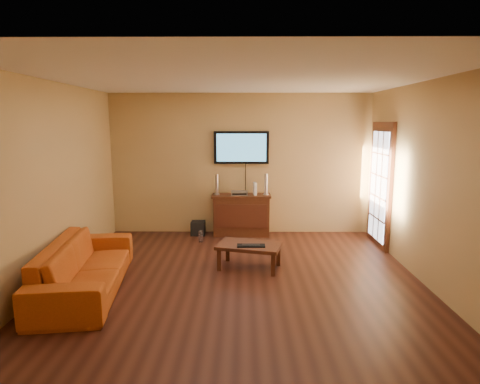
{
  "coord_description": "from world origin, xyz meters",
  "views": [
    {
      "loc": [
        0.07,
        -5.23,
        2.15
      ],
      "look_at": [
        0.01,
        0.8,
        1.1
      ],
      "focal_mm": 30.0,
      "sensor_mm": 36.0,
      "label": 1
    }
  ],
  "objects_px": {
    "speaker_right": "(266,185)",
    "keyboard": "(251,245)",
    "sofa": "(85,258)",
    "subwoofer": "(198,228)",
    "av_receiver": "(239,193)",
    "media_console": "(241,215)",
    "television": "(241,148)",
    "coffee_table": "(249,247)",
    "speaker_left": "(217,185)",
    "game_console": "(255,189)",
    "bottle": "(201,236)"
  },
  "relations": [
    {
      "from": "speaker_right",
      "to": "keyboard",
      "type": "xyz_separation_m",
      "value": [
        -0.32,
        -1.89,
        -0.6
      ]
    },
    {
      "from": "sofa",
      "to": "subwoofer",
      "type": "height_order",
      "value": "sofa"
    },
    {
      "from": "av_receiver",
      "to": "media_console",
      "type": "bearing_deg",
      "value": 37.09
    },
    {
      "from": "television",
      "to": "coffee_table",
      "type": "xyz_separation_m",
      "value": [
        0.13,
        -1.97,
        -1.36
      ]
    },
    {
      "from": "speaker_right",
      "to": "av_receiver",
      "type": "xyz_separation_m",
      "value": [
        -0.51,
        -0.02,
        -0.15
      ]
    },
    {
      "from": "media_console",
      "to": "sofa",
      "type": "height_order",
      "value": "sofa"
    },
    {
      "from": "speaker_left",
      "to": "av_receiver",
      "type": "distance_m",
      "value": 0.45
    },
    {
      "from": "game_console",
      "to": "keyboard",
      "type": "relative_size",
      "value": 0.58
    },
    {
      "from": "coffee_table",
      "to": "sofa",
      "type": "bearing_deg",
      "value": -158.93
    },
    {
      "from": "sofa",
      "to": "keyboard",
      "type": "xyz_separation_m",
      "value": [
        2.15,
        0.71,
        -0.05
      ]
    },
    {
      "from": "game_console",
      "to": "television",
      "type": "bearing_deg",
      "value": 136.25
    },
    {
      "from": "television",
      "to": "speaker_left",
      "type": "distance_m",
      "value": 0.86
    },
    {
      "from": "television",
      "to": "speaker_left",
      "type": "relative_size",
      "value": 2.69
    },
    {
      "from": "coffee_table",
      "to": "av_receiver",
      "type": "height_order",
      "value": "av_receiver"
    },
    {
      "from": "game_console",
      "to": "subwoofer",
      "type": "xyz_separation_m",
      "value": [
        -1.1,
        0.01,
        -0.78
      ]
    },
    {
      "from": "sofa",
      "to": "bottle",
      "type": "xyz_separation_m",
      "value": [
        1.25,
        2.14,
        -0.33
      ]
    },
    {
      "from": "coffee_table",
      "to": "av_receiver",
      "type": "bearing_deg",
      "value": 95.36
    },
    {
      "from": "television",
      "to": "sofa",
      "type": "height_order",
      "value": "television"
    },
    {
      "from": "television",
      "to": "bottle",
      "type": "distance_m",
      "value": 1.85
    },
    {
      "from": "sofa",
      "to": "av_receiver",
      "type": "relative_size",
      "value": 7.08
    },
    {
      "from": "speaker_left",
      "to": "keyboard",
      "type": "bearing_deg",
      "value": -71.99
    },
    {
      "from": "bottle",
      "to": "media_console",
      "type": "bearing_deg",
      "value": 32.14
    },
    {
      "from": "speaker_right",
      "to": "keyboard",
      "type": "height_order",
      "value": "speaker_right"
    },
    {
      "from": "television",
      "to": "game_console",
      "type": "height_order",
      "value": "television"
    },
    {
      "from": "av_receiver",
      "to": "subwoofer",
      "type": "distance_m",
      "value": 1.06
    },
    {
      "from": "sofa",
      "to": "game_console",
      "type": "relative_size",
      "value": 9.38
    },
    {
      "from": "sofa",
      "to": "game_console",
      "type": "distance_m",
      "value": 3.47
    },
    {
      "from": "coffee_table",
      "to": "game_console",
      "type": "bearing_deg",
      "value": 85.84
    },
    {
      "from": "subwoofer",
      "to": "keyboard",
      "type": "distance_m",
      "value": 2.16
    },
    {
      "from": "av_receiver",
      "to": "game_console",
      "type": "xyz_separation_m",
      "value": [
        0.3,
        0.02,
        0.08
      ]
    },
    {
      "from": "coffee_table",
      "to": "bottle",
      "type": "distance_m",
      "value": 1.6
    },
    {
      "from": "subwoofer",
      "to": "keyboard",
      "type": "relative_size",
      "value": 0.64
    },
    {
      "from": "game_console",
      "to": "bottle",
      "type": "distance_m",
      "value": 1.36
    },
    {
      "from": "speaker_right",
      "to": "av_receiver",
      "type": "relative_size",
      "value": 1.29
    },
    {
      "from": "television",
      "to": "bottle",
      "type": "bearing_deg",
      "value": -139.1
    },
    {
      "from": "speaker_left",
      "to": "subwoofer",
      "type": "height_order",
      "value": "speaker_left"
    },
    {
      "from": "speaker_right",
      "to": "subwoofer",
      "type": "xyz_separation_m",
      "value": [
        -1.31,
        0.01,
        -0.85
      ]
    },
    {
      "from": "speaker_right",
      "to": "television",
      "type": "bearing_deg",
      "value": 158.21
    },
    {
      "from": "coffee_table",
      "to": "keyboard",
      "type": "relative_size",
      "value": 2.52
    },
    {
      "from": "television",
      "to": "keyboard",
      "type": "distance_m",
      "value": 2.45
    },
    {
      "from": "television",
      "to": "subwoofer",
      "type": "relative_size",
      "value": 3.99
    },
    {
      "from": "television",
      "to": "keyboard",
      "type": "height_order",
      "value": "television"
    },
    {
      "from": "keyboard",
      "to": "speaker_right",
      "type": "bearing_deg",
      "value": 80.49
    },
    {
      "from": "av_receiver",
      "to": "sofa",
      "type": "bearing_deg",
      "value": -128.24
    },
    {
      "from": "media_console",
      "to": "speaker_right",
      "type": "xyz_separation_m",
      "value": [
        0.47,
        -0.01,
        0.58
      ]
    },
    {
      "from": "av_receiver",
      "to": "game_console",
      "type": "relative_size",
      "value": 1.33
    },
    {
      "from": "speaker_right",
      "to": "media_console",
      "type": "bearing_deg",
      "value": 178.61
    },
    {
      "from": "game_console",
      "to": "av_receiver",
      "type": "bearing_deg",
      "value": 175.93
    },
    {
      "from": "speaker_right",
      "to": "bottle",
      "type": "height_order",
      "value": "speaker_right"
    },
    {
      "from": "media_console",
      "to": "av_receiver",
      "type": "height_order",
      "value": "av_receiver"
    }
  ]
}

